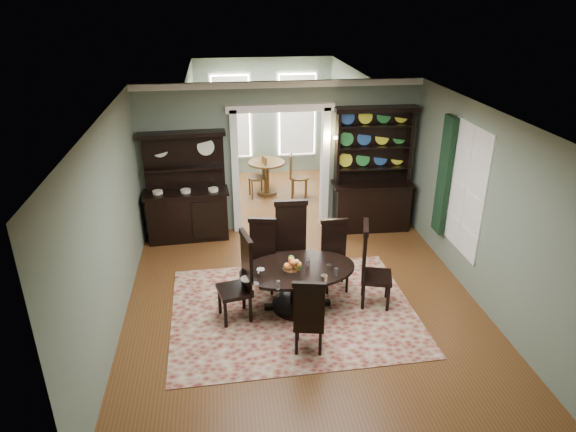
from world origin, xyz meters
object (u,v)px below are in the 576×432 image
object	(u,v)px
sideboard	(187,203)
welsh_dresser	(372,186)
parlor_table	(267,173)
dining_table	(298,280)

from	to	relation	value
sideboard	welsh_dresser	world-z (taller)	welsh_dresser
parlor_table	sideboard	bearing A→B (deg)	-129.43
sideboard	parlor_table	size ratio (longest dim) A/B	2.45
dining_table	sideboard	world-z (taller)	sideboard
welsh_dresser	parlor_table	xyz separation A→B (m)	(-1.93, 2.17, -0.38)
welsh_dresser	parlor_table	distance (m)	2.93
welsh_dresser	dining_table	bearing A→B (deg)	-123.41
dining_table	sideboard	size ratio (longest dim) A/B	0.89
dining_table	welsh_dresser	distance (m)	3.36
dining_table	parlor_table	xyz separation A→B (m)	(-0.00, 4.89, 0.04)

